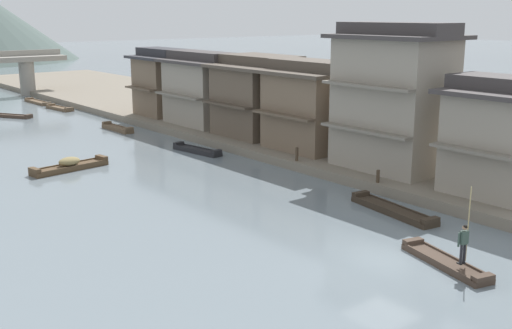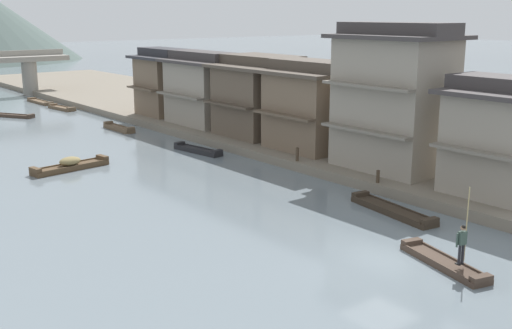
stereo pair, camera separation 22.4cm
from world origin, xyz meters
name	(u,v)px [view 1 (the left image)]	position (x,y,z in m)	size (l,w,h in m)	color
ground_plane	(385,259)	(0.00, 0.00, 0.00)	(400.00, 400.00, 0.00)	slate
riverbank_right	(246,119)	(16.04, 30.00, 0.30)	(18.00, 110.00, 0.59)	slate
boat_foreground_poled	(445,262)	(1.40, -1.93, 0.14)	(2.09, 4.59, 0.41)	#423328
boatman_person	(464,239)	(1.18, -2.82, 1.42)	(0.57, 0.29, 3.04)	black
boat_moored_nearest	(117,128)	(4.75, 33.52, 0.18)	(0.98, 4.26, 0.54)	brown
boat_moored_second	(60,108)	(5.52, 48.27, 0.15)	(1.47, 4.34, 0.43)	brown
boat_moored_third	(70,166)	(-4.06, 22.63, 0.29)	(5.26, 1.85, 0.85)	brown
boat_moored_far	(38,102)	(5.45, 54.47, 0.13)	(1.22, 5.37, 0.38)	brown
boat_midriver_drifting	(393,210)	(5.12, 3.77, 0.16)	(1.89, 5.57, 0.48)	#33281E
boat_midriver_upstream	(197,150)	(5.24, 21.86, 0.17)	(1.48, 4.56, 0.50)	#232326
boat_upstream_distant	(6,116)	(-0.43, 46.96, 0.13)	(3.77, 5.40, 0.40)	#423328
house_waterfront_nearest	(504,137)	(10.69, 1.32, 3.61)	(5.56, 5.82, 6.14)	gray
house_waterfront_second	(393,98)	(10.61, 8.57, 4.89)	(5.41, 7.37, 8.74)	gray
house_waterfront_tall	(312,106)	(10.85, 15.80, 3.60)	(5.89, 6.49, 6.14)	#75604C
house_waterfront_narrow	(261,96)	(11.46, 22.20, 3.60)	(7.10, 6.35, 6.14)	brown
house_waterfront_far	(202,89)	(10.52, 29.00, 3.60)	(5.22, 7.28, 6.14)	gray
house_waterfront_end	(163,82)	(10.49, 35.45, 3.61)	(5.16, 5.50, 6.14)	#75604C
mooring_post_dock_near	(378,176)	(7.39, 6.75, 0.95)	(0.20, 0.20, 0.72)	#473828
mooring_post_dock_mid	(297,154)	(7.39, 13.51, 1.03)	(0.20, 0.20, 0.88)	#473828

